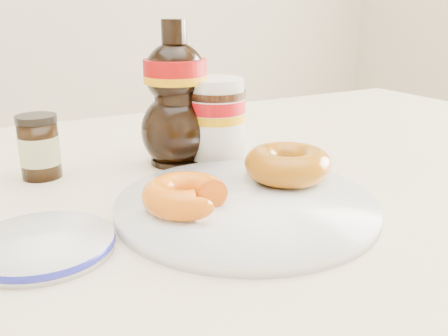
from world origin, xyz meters
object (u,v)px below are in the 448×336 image
plate (246,205)px  blue_rim_saucer (42,244)px  nutella_jar (216,117)px  syrup_bottle (176,94)px  dark_jar (39,147)px  donut_whole (288,164)px  dining_table (236,239)px  donut_bitten (185,195)px

plate → blue_rim_saucer: same height
nutella_jar → blue_rim_saucer: (-0.27, -0.17, -0.06)m
syrup_bottle → blue_rim_saucer: 0.30m
plate → dark_jar: 0.28m
donut_whole → nutella_jar: (-0.02, 0.14, 0.03)m
blue_rim_saucer → dining_table: bearing=18.1°
dining_table → syrup_bottle: syrup_bottle is taller
dining_table → donut_whole: size_ratio=13.55×
donut_whole → donut_bitten: bearing=-169.6°
dining_table → blue_rim_saucer: size_ratio=10.72×
donut_bitten → syrup_bottle: 0.21m
donut_bitten → dark_jar: size_ratio=1.08×
syrup_bottle → dark_jar: syrup_bottle is taller
donut_whole → blue_rim_saucer: (-0.29, -0.02, -0.03)m
dark_jar → blue_rim_saucer: bearing=-99.7°
syrup_bottle → dark_jar: bearing=171.0°
plate → dark_jar: bearing=127.7°
dining_table → dark_jar: 0.28m
dark_jar → blue_rim_saucer: size_ratio=0.63×
dining_table → blue_rim_saucer: blue_rim_saucer is taller
syrup_bottle → donut_whole: bearing=-66.0°
donut_bitten → syrup_bottle: (0.07, 0.19, 0.07)m
plate → syrup_bottle: syrup_bottle is taller
donut_whole → nutella_jar: 0.15m
blue_rim_saucer → dark_jar: bearing=80.3°
nutella_jar → blue_rim_saucer: bearing=-147.8°
donut_bitten → donut_whole: size_ratio=0.85×
plate → donut_whole: (0.08, 0.03, 0.02)m
plate → donut_whole: size_ratio=2.72×
dark_jar → nutella_jar: bearing=-11.3°
dining_table → donut_bitten: (-0.11, -0.09, 0.11)m
plate → dark_jar: dark_jar is taller
syrup_bottle → plate: bearing=-91.7°
plate → dark_jar: (-0.17, 0.22, 0.03)m
plate → syrup_bottle: 0.22m
donut_bitten → donut_whole: 0.15m
dining_table → donut_whole: (0.04, -0.06, 0.12)m
donut_bitten → nutella_jar: size_ratio=0.75×
nutella_jar → dining_table: bearing=-99.9°
donut_whole → dark_jar: (-0.25, 0.19, 0.01)m
dining_table → plate: bearing=-114.5°
dining_table → nutella_jar: nutella_jar is taller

